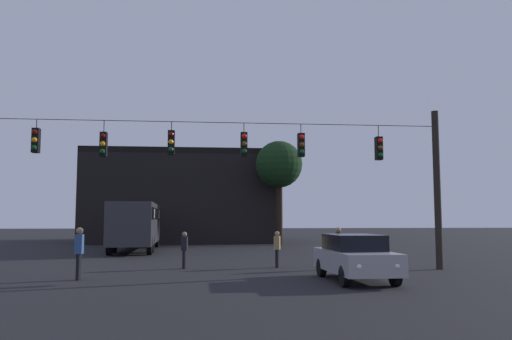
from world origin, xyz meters
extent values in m
plane|color=black|center=(0.00, 24.50, 0.00)|extent=(168.00, 168.00, 0.00)
cylinder|color=black|center=(9.18, 15.58, 3.26)|extent=(0.28, 0.28, 6.52)
cylinder|color=black|center=(0.00, 15.58, 5.87)|extent=(18.35, 0.02, 0.02)
cylinder|color=black|center=(-6.82, 15.58, 5.69)|extent=(0.03, 0.03, 0.35)
cube|color=black|center=(-6.82, 15.58, 5.04)|extent=(0.26, 0.32, 0.95)
sphere|color=#510A0A|center=(-6.82, 15.40, 5.34)|extent=(0.20, 0.20, 0.20)
sphere|color=orange|center=(-6.82, 15.40, 5.04)|extent=(0.20, 0.20, 0.20)
sphere|color=#0C4219|center=(-6.82, 15.40, 4.74)|extent=(0.20, 0.20, 0.20)
cylinder|color=black|center=(-4.28, 15.58, 5.63)|extent=(0.03, 0.03, 0.46)
cube|color=black|center=(-4.28, 15.58, 4.93)|extent=(0.26, 0.32, 0.95)
sphere|color=#510A0A|center=(-4.28, 15.40, 5.23)|extent=(0.20, 0.20, 0.20)
sphere|color=orange|center=(-4.28, 15.40, 4.93)|extent=(0.20, 0.20, 0.20)
sphere|color=#0C4219|center=(-4.28, 15.40, 4.63)|extent=(0.20, 0.20, 0.20)
cylinder|color=black|center=(-1.68, 15.58, 5.68)|extent=(0.03, 0.03, 0.35)
cube|color=black|center=(-1.68, 15.58, 5.03)|extent=(0.26, 0.32, 0.95)
sphere|color=#510A0A|center=(-1.68, 15.40, 5.33)|extent=(0.20, 0.20, 0.20)
sphere|color=orange|center=(-1.68, 15.40, 5.03)|extent=(0.20, 0.20, 0.20)
sphere|color=#0C4219|center=(-1.68, 15.40, 4.73)|extent=(0.20, 0.20, 0.20)
cylinder|color=black|center=(1.19, 15.58, 5.67)|extent=(0.03, 0.03, 0.38)
cube|color=black|center=(1.19, 15.58, 5.01)|extent=(0.26, 0.32, 0.95)
sphere|color=red|center=(1.19, 15.40, 5.31)|extent=(0.20, 0.20, 0.20)
sphere|color=#5B3D0C|center=(1.19, 15.40, 5.01)|extent=(0.20, 0.20, 0.20)
sphere|color=#0C4219|center=(1.19, 15.40, 4.71)|extent=(0.20, 0.20, 0.20)
cylinder|color=black|center=(3.51, 15.58, 5.67)|extent=(0.03, 0.03, 0.38)
cube|color=black|center=(3.51, 15.58, 5.01)|extent=(0.26, 0.32, 0.95)
sphere|color=red|center=(3.51, 15.40, 5.31)|extent=(0.20, 0.20, 0.20)
sphere|color=#5B3D0C|center=(3.51, 15.40, 5.01)|extent=(0.20, 0.20, 0.20)
sphere|color=#0C4219|center=(3.51, 15.40, 4.71)|extent=(0.20, 0.20, 0.20)
cylinder|color=black|center=(6.74, 15.58, 5.62)|extent=(0.03, 0.03, 0.47)
cube|color=black|center=(6.74, 15.58, 4.91)|extent=(0.26, 0.32, 0.95)
sphere|color=red|center=(6.74, 15.40, 5.21)|extent=(0.20, 0.20, 0.20)
sphere|color=#5B3D0C|center=(6.74, 15.40, 4.91)|extent=(0.20, 0.20, 0.20)
sphere|color=#0C4219|center=(6.74, 15.40, 4.61)|extent=(0.20, 0.20, 0.20)
cube|color=#2D2D33|center=(-4.72, 29.39, 1.75)|extent=(2.94, 11.09, 2.50)
cube|color=black|center=(-4.72, 29.39, 2.36)|extent=(2.96, 10.43, 0.70)
cylinder|color=black|center=(-5.99, 33.31, 0.50)|extent=(0.32, 1.01, 1.00)
cylinder|color=black|center=(-3.77, 33.40, 0.50)|extent=(0.32, 1.01, 1.00)
cylinder|color=black|center=(-5.74, 27.15, 0.50)|extent=(0.32, 1.01, 1.00)
cylinder|color=black|center=(-3.52, 27.24, 0.50)|extent=(0.32, 1.01, 1.00)
cylinder|color=black|center=(-5.66, 25.17, 0.50)|extent=(0.32, 1.01, 1.00)
cylinder|color=black|center=(-3.44, 25.26, 0.50)|extent=(0.32, 1.01, 1.00)
cube|color=beige|center=(-4.85, 32.69, 2.36)|extent=(2.59, 0.90, 0.56)
cube|color=beige|center=(-4.61, 26.65, 2.36)|extent=(2.59, 0.90, 0.56)
cube|color=#99999E|center=(4.62, 12.03, 0.66)|extent=(1.90, 4.34, 0.68)
cube|color=black|center=(4.62, 12.18, 1.26)|extent=(1.64, 2.36, 0.52)
cylinder|color=black|center=(5.44, 10.63, 0.32)|extent=(0.24, 0.65, 0.64)
cylinder|color=black|center=(3.86, 10.60, 0.32)|extent=(0.24, 0.65, 0.64)
cylinder|color=black|center=(5.38, 13.47, 0.32)|extent=(0.24, 0.65, 0.64)
cylinder|color=black|center=(3.80, 13.43, 0.32)|extent=(0.24, 0.65, 0.64)
sphere|color=white|center=(5.25, 9.95, 0.66)|extent=(0.18, 0.18, 0.18)
sphere|color=white|center=(4.09, 9.92, 0.66)|extent=(0.18, 0.18, 0.18)
cylinder|color=black|center=(-1.17, 16.78, 0.37)|extent=(0.14, 0.14, 0.75)
cylinder|color=black|center=(-1.16, 16.94, 0.37)|extent=(0.14, 0.14, 0.75)
cube|color=black|center=(-1.16, 16.86, 1.03)|extent=(0.27, 0.38, 0.56)
sphere|color=#8C6B51|center=(-1.16, 16.86, 1.41)|extent=(0.20, 0.20, 0.20)
cylinder|color=black|center=(-4.53, 13.14, 0.43)|extent=(0.14, 0.14, 0.87)
cylinder|color=black|center=(-4.54, 13.30, 0.43)|extent=(0.14, 0.14, 0.87)
cube|color=#2D4C7F|center=(-4.54, 13.22, 1.19)|extent=(0.25, 0.36, 0.65)
sphere|color=#8C6B51|center=(-4.54, 13.22, 1.64)|extent=(0.24, 0.24, 0.24)
cylinder|color=black|center=(2.73, 17.04, 0.38)|extent=(0.14, 0.14, 0.75)
cylinder|color=black|center=(2.69, 16.89, 0.38)|extent=(0.14, 0.14, 0.75)
cube|color=#997F4C|center=(2.71, 16.96, 1.04)|extent=(0.33, 0.41, 0.57)
sphere|color=#8C6B51|center=(2.71, 16.96, 1.42)|extent=(0.20, 0.20, 0.20)
cylinder|color=black|center=(5.07, 15.89, 0.42)|extent=(0.14, 0.14, 0.84)
cylinder|color=black|center=(5.12, 16.04, 0.42)|extent=(0.14, 0.14, 0.84)
cube|color=black|center=(5.09, 15.96, 1.15)|extent=(0.34, 0.42, 0.63)
sphere|color=#8C6B51|center=(5.09, 15.96, 1.58)|extent=(0.23, 0.23, 0.23)
cube|color=black|center=(-2.43, 43.92, 3.68)|extent=(16.04, 13.63, 7.35)
cube|color=black|center=(-2.43, 43.92, 7.60)|extent=(16.04, 13.63, 0.50)
cylinder|color=black|center=(5.48, 35.44, 2.52)|extent=(0.52, 0.52, 5.05)
sphere|color=black|center=(5.48, 35.44, 6.34)|extent=(3.70, 3.70, 3.70)
camera|label=1|loc=(-0.35, -4.80, 2.04)|focal=36.27mm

